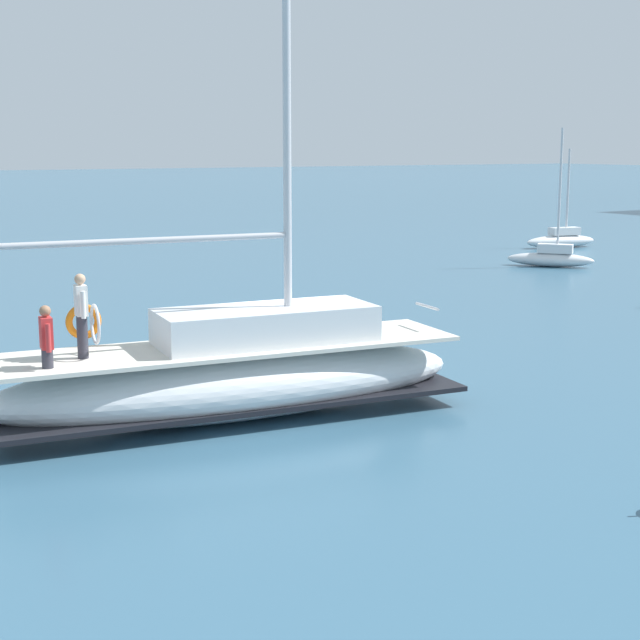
% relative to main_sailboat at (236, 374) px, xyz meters
% --- Properties ---
extents(ground_plane, '(400.00, 400.00, 0.00)m').
position_rel_main_sailboat_xyz_m(ground_plane, '(-1.72, 1.71, -0.90)').
color(ground_plane, '#38607A').
extents(main_sailboat, '(3.35, 9.79, 11.57)m').
position_rel_main_sailboat_xyz_m(main_sailboat, '(0.00, 0.00, 0.00)').
color(main_sailboat, silver).
rests_on(main_sailboat, ground).
extents(moored_sloop_far, '(1.59, 4.25, 5.18)m').
position_rel_main_sailboat_xyz_m(moored_sloop_far, '(-20.81, 28.63, -0.45)').
color(moored_sloop_far, silver).
rests_on(moored_sloop_far, ground).
extents(moored_cutter_right, '(3.50, 3.16, 6.11)m').
position_rel_main_sailboat_xyz_m(moored_cutter_right, '(-15.02, 22.47, -0.44)').
color(moored_cutter_right, silver).
rests_on(moored_cutter_right, ground).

